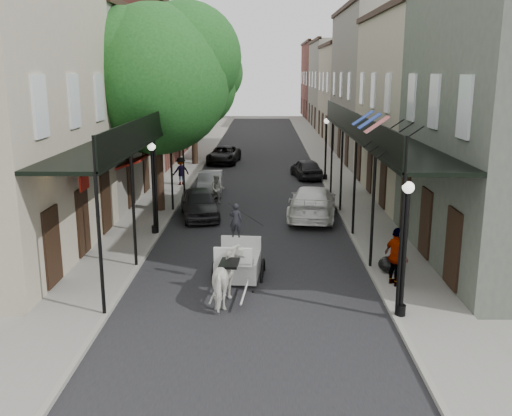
{
  "coord_description": "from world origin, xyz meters",
  "views": [
    {
      "loc": [
        0.39,
        -16.46,
        6.6
      ],
      "look_at": [
        0.07,
        4.27,
        1.6
      ],
      "focal_mm": 40.0,
      "sensor_mm": 36.0,
      "label": 1
    }
  ],
  "objects_px": {
    "pedestrian_sidewalk_right": "(396,257)",
    "car_left_near": "(199,203)",
    "lamppost_right_near": "(404,247)",
    "car_right_near": "(313,202)",
    "tree_near": "(165,73)",
    "lamppost_left": "(153,187)",
    "pedestrian_walking": "(217,189)",
    "car_left_mid": "(210,183)",
    "car_left_far": "(224,155)",
    "car_right_far": "(306,168)",
    "horse": "(229,278)",
    "tree_far": "(199,82)",
    "pedestrian_sidewalk_left": "(181,171)",
    "lamppost_right_far": "(326,148)",
    "carriage": "(239,245)"
  },
  "relations": [
    {
      "from": "horse",
      "to": "pedestrian_sidewalk_right",
      "type": "distance_m",
      "value": 5.25
    },
    {
      "from": "lamppost_right_far",
      "to": "car_left_mid",
      "type": "xyz_separation_m",
      "value": [
        -6.7,
        -3.67,
        -1.44
      ]
    },
    {
      "from": "pedestrian_walking",
      "to": "car_right_near",
      "type": "bearing_deg",
      "value": -39.0
    },
    {
      "from": "tree_far",
      "to": "lamppost_right_near",
      "type": "relative_size",
      "value": 2.32
    },
    {
      "from": "lamppost_right_near",
      "to": "horse",
      "type": "bearing_deg",
      "value": 168.06
    },
    {
      "from": "pedestrian_walking",
      "to": "car_right_far",
      "type": "xyz_separation_m",
      "value": [
        5.01,
        7.22,
        -0.13
      ]
    },
    {
      "from": "pedestrian_sidewalk_right",
      "to": "tree_far",
      "type": "bearing_deg",
      "value": -3.84
    },
    {
      "from": "carriage",
      "to": "pedestrian_walking",
      "type": "xyz_separation_m",
      "value": [
        -1.57,
        10.31,
        -0.28
      ]
    },
    {
      "from": "pedestrian_walking",
      "to": "car_left_mid",
      "type": "xyz_separation_m",
      "value": [
        -0.6,
        2.55,
        -0.15
      ]
    },
    {
      "from": "car_left_near",
      "to": "car_left_mid",
      "type": "bearing_deg",
      "value": 78.72
    },
    {
      "from": "car_left_far",
      "to": "car_right_near",
      "type": "relative_size",
      "value": 0.88
    },
    {
      "from": "pedestrian_walking",
      "to": "car_right_far",
      "type": "relative_size",
      "value": 0.41
    },
    {
      "from": "horse",
      "to": "car_right_near",
      "type": "bearing_deg",
      "value": -103.34
    },
    {
      "from": "lamppost_right_far",
      "to": "car_right_near",
      "type": "bearing_deg",
      "value": -99.46
    },
    {
      "from": "car_left_far",
      "to": "car_right_far",
      "type": "height_order",
      "value": "car_right_far"
    },
    {
      "from": "horse",
      "to": "pedestrian_walking",
      "type": "relative_size",
      "value": 1.25
    },
    {
      "from": "lamppost_left",
      "to": "pedestrian_sidewalk_left",
      "type": "bearing_deg",
      "value": 92.21
    },
    {
      "from": "pedestrian_sidewalk_right",
      "to": "horse",
      "type": "bearing_deg",
      "value": 80.24
    },
    {
      "from": "lamppost_right_near",
      "to": "car_left_near",
      "type": "xyz_separation_m",
      "value": [
        -6.7,
        11.0,
        -1.37
      ]
    },
    {
      "from": "lamppost_right_near",
      "to": "car_left_near",
      "type": "bearing_deg",
      "value": 121.35
    },
    {
      "from": "horse",
      "to": "car_left_far",
      "type": "bearing_deg",
      "value": -81.1
    },
    {
      "from": "carriage",
      "to": "car_left_near",
      "type": "distance_m",
      "value": 7.84
    },
    {
      "from": "lamppost_left",
      "to": "horse",
      "type": "bearing_deg",
      "value": -63.62
    },
    {
      "from": "horse",
      "to": "car_right_far",
      "type": "relative_size",
      "value": 0.51
    },
    {
      "from": "tree_far",
      "to": "car_right_far",
      "type": "height_order",
      "value": "tree_far"
    },
    {
      "from": "car_left_near",
      "to": "car_left_far",
      "type": "height_order",
      "value": "car_left_near"
    },
    {
      "from": "lamppost_right_near",
      "to": "lamppost_right_far",
      "type": "distance_m",
      "value": 20.0
    },
    {
      "from": "carriage",
      "to": "car_left_mid",
      "type": "height_order",
      "value": "carriage"
    },
    {
      "from": "tree_far",
      "to": "car_left_far",
      "type": "xyz_separation_m",
      "value": [
        1.65,
        0.75,
        -5.21
      ]
    },
    {
      "from": "tree_far",
      "to": "lamppost_left",
      "type": "relative_size",
      "value": 2.32
    },
    {
      "from": "lamppost_right_near",
      "to": "car_right_near",
      "type": "bearing_deg",
      "value": 97.77
    },
    {
      "from": "lamppost_right_far",
      "to": "pedestrian_sidewalk_right",
      "type": "bearing_deg",
      "value": -88.85
    },
    {
      "from": "tree_far",
      "to": "pedestrian_sidewalk_right",
      "type": "height_order",
      "value": "tree_far"
    },
    {
      "from": "lamppost_right_near",
      "to": "pedestrian_sidewalk_left",
      "type": "height_order",
      "value": "lamppost_right_near"
    },
    {
      "from": "pedestrian_sidewalk_right",
      "to": "car_left_near",
      "type": "relative_size",
      "value": 0.46
    },
    {
      "from": "tree_near",
      "to": "horse",
      "type": "bearing_deg",
      "value": -72.29
    },
    {
      "from": "horse",
      "to": "pedestrian_sidewalk_left",
      "type": "distance_m",
      "value": 17.63
    },
    {
      "from": "tree_near",
      "to": "lamppost_right_near",
      "type": "xyz_separation_m",
      "value": [
        8.3,
        -12.18,
        -4.44
      ]
    },
    {
      "from": "lamppost_right_far",
      "to": "car_right_near",
      "type": "height_order",
      "value": "lamppost_right_far"
    },
    {
      "from": "tree_near",
      "to": "lamppost_left",
      "type": "bearing_deg",
      "value": -88.66
    },
    {
      "from": "tree_near",
      "to": "car_left_near",
      "type": "height_order",
      "value": "tree_near"
    },
    {
      "from": "pedestrian_walking",
      "to": "car_right_near",
      "type": "relative_size",
      "value": 0.3
    },
    {
      "from": "tree_far",
      "to": "pedestrian_sidewalk_left",
      "type": "distance_m",
      "value": 9.37
    },
    {
      "from": "tree_far",
      "to": "pedestrian_sidewalk_left",
      "type": "xyz_separation_m",
      "value": [
        -0.25,
        -7.98,
        -4.91
      ]
    },
    {
      "from": "lamppost_left",
      "to": "car_left_far",
      "type": "bearing_deg",
      "value": 85.47
    },
    {
      "from": "car_left_far",
      "to": "car_right_near",
      "type": "height_order",
      "value": "car_right_near"
    },
    {
      "from": "pedestrian_sidewalk_left",
      "to": "horse",
      "type": "bearing_deg",
      "value": 70.68
    },
    {
      "from": "car_right_near",
      "to": "tree_near",
      "type": "bearing_deg",
      "value": -1.92
    },
    {
      "from": "car_left_mid",
      "to": "pedestrian_sidewalk_right",
      "type": "bearing_deg",
      "value": -65.97
    },
    {
      "from": "lamppost_right_far",
      "to": "car_left_mid",
      "type": "distance_m",
      "value": 7.77
    }
  ]
}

